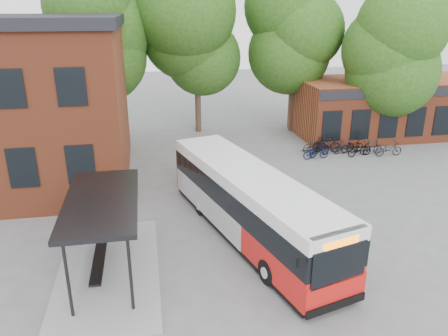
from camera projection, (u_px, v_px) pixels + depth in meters
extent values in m
plane|color=#5E5D60|center=(227.00, 246.00, 17.27)|extent=(100.00, 100.00, 0.00)
imported|color=#0A143F|center=(316.00, 152.00, 26.96)|extent=(1.74, 0.74, 0.89)
imported|color=black|center=(320.00, 149.00, 27.33)|extent=(1.82, 1.20, 1.07)
imported|color=black|center=(314.00, 145.00, 28.28)|extent=(1.94, 1.19, 0.96)
imported|color=black|center=(327.00, 144.00, 28.17)|extent=(1.88, 0.91, 1.09)
imported|color=black|center=(352.00, 146.00, 28.19)|extent=(1.80, 0.97, 0.90)
imported|color=black|center=(344.00, 146.00, 27.96)|extent=(1.73, 0.83, 1.00)
imported|color=black|center=(360.00, 149.00, 27.45)|extent=(1.80, 0.93, 0.90)
imported|color=black|center=(371.00, 147.00, 27.76)|extent=(1.63, 0.60, 0.96)
imported|color=black|center=(388.00, 149.00, 27.47)|extent=(1.79, 0.63, 0.94)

